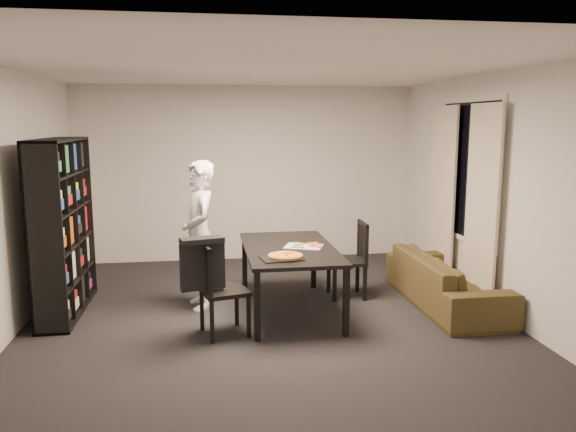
{
  "coord_description": "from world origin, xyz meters",
  "views": [
    {
      "loc": [
        -0.63,
        -5.66,
        2.08
      ],
      "look_at": [
        0.27,
        0.35,
        1.05
      ],
      "focal_mm": 35.0,
      "sensor_mm": 36.0,
      "label": 1
    }
  ],
  "objects": [
    {
      "name": "room",
      "position": [
        0.0,
        0.0,
        1.3
      ],
      "size": [
        5.01,
        5.51,
        2.61
      ],
      "color": "black",
      "rests_on": "ground"
    },
    {
      "name": "window_pane",
      "position": [
        2.48,
        0.6,
        1.5
      ],
      "size": [
        0.02,
        1.4,
        1.6
      ],
      "primitive_type": "cube",
      "color": "black",
      "rests_on": "room"
    },
    {
      "name": "window_frame",
      "position": [
        2.48,
        0.6,
        1.5
      ],
      "size": [
        0.03,
        1.52,
        1.72
      ],
      "primitive_type": "cube",
      "color": "white",
      "rests_on": "room"
    },
    {
      "name": "curtain_left",
      "position": [
        2.4,
        0.08,
        1.15
      ],
      "size": [
        0.03,
        0.7,
        2.25
      ],
      "primitive_type": "cube",
      "color": "beige",
      "rests_on": "room"
    },
    {
      "name": "curtain_right",
      "position": [
        2.4,
        1.12,
        1.15
      ],
      "size": [
        0.03,
        0.7,
        2.25
      ],
      "primitive_type": "cube",
      "color": "beige",
      "rests_on": "room"
    },
    {
      "name": "bookshelf",
      "position": [
        -2.16,
        0.6,
        0.95
      ],
      "size": [
        0.35,
        1.5,
        1.9
      ],
      "primitive_type": "cube",
      "color": "black",
      "rests_on": "room"
    },
    {
      "name": "dining_table",
      "position": [
        0.27,
        0.25,
        0.66
      ],
      "size": [
        0.96,
        1.73,
        0.72
      ],
      "color": "black",
      "rests_on": "room"
    },
    {
      "name": "chair_left",
      "position": [
        -0.55,
        -0.36,
        0.52
      ],
      "size": [
        0.52,
        0.52,
        0.92
      ],
      "rotation": [
        0.0,
        0.0,
        1.83
      ],
      "color": "black",
      "rests_on": "room"
    },
    {
      "name": "chair_right",
      "position": [
        1.11,
        0.65,
        0.52
      ],
      "size": [
        0.43,
        0.43,
        0.91
      ],
      "rotation": [
        0.0,
        0.0,
        -1.6
      ],
      "color": "black",
      "rests_on": "room"
    },
    {
      "name": "draped_jacket",
      "position": [
        -0.67,
        -0.39,
        0.76
      ],
      "size": [
        0.44,
        0.28,
        0.51
      ],
      "rotation": [
        0.0,
        0.0,
        1.83
      ],
      "color": "black",
      "rests_on": "chair_left"
    },
    {
      "name": "person",
      "position": [
        -0.69,
        0.53,
        0.83
      ],
      "size": [
        0.51,
        0.67,
        1.66
      ],
      "primitive_type": "imported",
      "rotation": [
        0.0,
        0.0,
        -1.38
      ],
      "color": "white",
      "rests_on": "room"
    },
    {
      "name": "baking_tray",
      "position": [
        0.11,
        -0.25,
        0.73
      ],
      "size": [
        0.45,
        0.38,
        0.01
      ],
      "primitive_type": "cube",
      "rotation": [
        0.0,
        0.0,
        0.16
      ],
      "color": "black",
      "rests_on": "dining_table"
    },
    {
      "name": "pepperoni_pizza",
      "position": [
        0.16,
        -0.25,
        0.75
      ],
      "size": [
        0.35,
        0.35,
        0.03
      ],
      "rotation": [
        0.0,
        0.0,
        -0.42
      ],
      "color": "olive",
      "rests_on": "dining_table"
    },
    {
      "name": "kitchen_towel",
      "position": [
        0.43,
        0.24,
        0.73
      ],
      "size": [
        0.48,
        0.42,
        0.01
      ],
      "primitive_type": "cube",
      "rotation": [
        0.0,
        0.0,
        -0.36
      ],
      "color": "silver",
      "rests_on": "dining_table"
    },
    {
      "name": "pizza_slices",
      "position": [
        0.47,
        0.26,
        0.74
      ],
      "size": [
        0.44,
        0.4,
        0.01
      ],
      "primitive_type": null,
      "rotation": [
        0.0,
        0.0,
        0.27
      ],
      "color": "gold",
      "rests_on": "dining_table"
    },
    {
      "name": "sofa",
      "position": [
        2.08,
        0.19,
        0.29
      ],
      "size": [
        0.77,
        1.96,
        0.57
      ],
      "primitive_type": "imported",
      "rotation": [
        0.0,
        0.0,
        1.57
      ],
      "color": "#383716",
      "rests_on": "room"
    }
  ]
}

